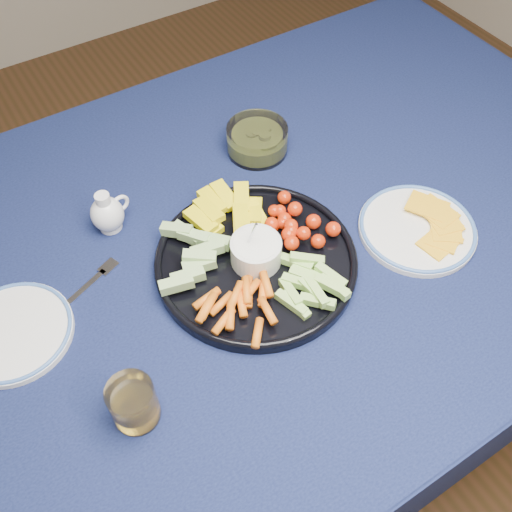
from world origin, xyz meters
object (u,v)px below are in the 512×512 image
dining_table (260,254)px  creamer_pitcher (108,213)px  juice_tumbler (134,405)px  cheese_plate (418,227)px  side_plate_extra (13,332)px  crudite_platter (255,259)px  pickle_bowl (257,141)px

dining_table → creamer_pitcher: size_ratio=19.11×
juice_tumbler → dining_table: bearing=31.5°
cheese_plate → side_plate_extra: bearing=165.6°
dining_table → cheese_plate: 0.31m
creamer_pitcher → juice_tumbler: 0.39m
creamer_pitcher → cheese_plate: creamer_pitcher is taller
crudite_platter → creamer_pitcher: bearing=129.1°
crudite_platter → side_plate_extra: bearing=167.6°
cheese_plate → dining_table: bearing=145.4°
dining_table → pickle_bowl: (0.11, 0.18, 0.11)m
creamer_pitcher → side_plate_extra: bearing=-149.9°
juice_tumbler → side_plate_extra: juice_tumbler is taller
pickle_bowl → side_plate_extra: 0.61m
creamer_pitcher → juice_tumbler: size_ratio=1.04×
crudite_platter → pickle_bowl: crudite_platter is taller
cheese_plate → juice_tumbler: size_ratio=2.65×
crudite_platter → cheese_plate: crudite_platter is taller
pickle_bowl → side_plate_extra: pickle_bowl is taller
creamer_pitcher → juice_tumbler: (-0.12, -0.37, -0.00)m
juice_tumbler → side_plate_extra: size_ratio=0.42×
cheese_plate → side_plate_extra: cheese_plate is taller
crudite_platter → pickle_bowl: size_ratio=2.83×
crudite_platter → juice_tumbler: (-0.30, -0.14, 0.02)m
dining_table → juice_tumbler: juice_tumbler is taller
side_plate_extra → crudite_platter: bearing=-12.4°
cheese_plate → creamer_pitcher: bearing=146.8°
dining_table → cheese_plate: bearing=-34.6°
pickle_bowl → side_plate_extra: size_ratio=0.66×
dining_table → side_plate_extra: size_ratio=8.44×
pickle_bowl → juice_tumbler: (-0.47, -0.40, 0.01)m
creamer_pitcher → crudite_platter: bearing=-50.9°
juice_tumbler → cheese_plate: bearing=4.8°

